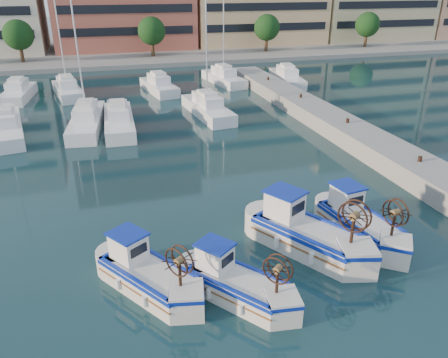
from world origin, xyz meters
TOP-DOWN VIEW (x-y plane):
  - ground at (0.00, 0.00)m, footprint 300.00×300.00m
  - quay at (13.00, 8.00)m, footprint 3.00×60.00m
  - yacht_marina at (-2.83, 27.41)m, footprint 38.43×22.31m
  - fishing_boat_a at (-3.68, 0.36)m, footprint 3.70×4.36m
  - fishing_boat_b at (-0.61, -1.04)m, footprint 3.65×4.06m
  - fishing_boat_c at (3.30, 1.18)m, footprint 4.17×5.16m
  - fishing_boat_d at (6.15, 1.42)m, footprint 2.44×4.59m

SIDE VIEW (x-z plane):
  - ground at x=0.00m, z-range 0.00..0.00m
  - yacht_marina at x=-2.83m, z-range -5.22..6.28m
  - quay at x=13.00m, z-range 0.00..1.20m
  - fishing_boat_b at x=-0.61m, z-range -0.57..1.96m
  - fishing_boat_a at x=-3.68m, z-range -0.60..2.07m
  - fishing_boat_d at x=6.15m, z-range -0.63..2.16m
  - fishing_boat_c at x=3.30m, z-range -0.70..2.43m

